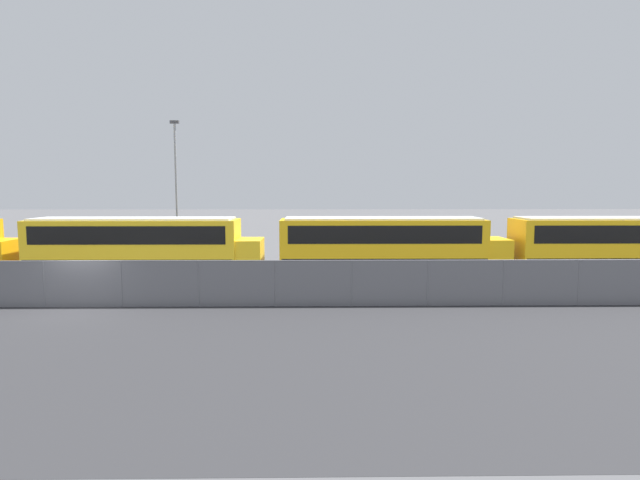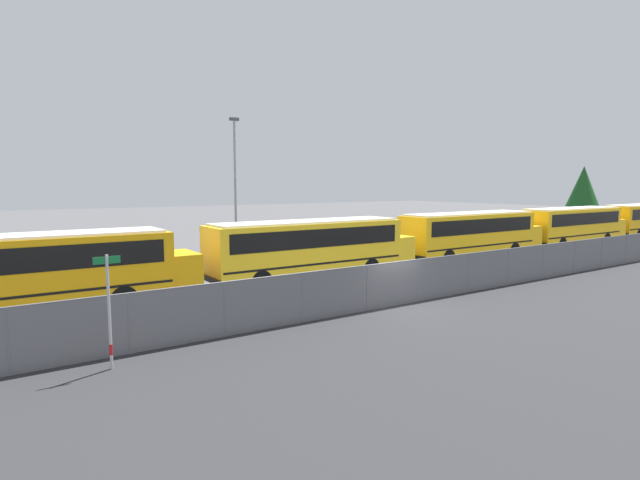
% 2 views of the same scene
% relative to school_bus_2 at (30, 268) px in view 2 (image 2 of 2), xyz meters
% --- Properties ---
extents(ground_plane, '(200.00, 200.00, 0.00)m').
position_rel_school_bus_2_xyz_m(ground_plane, '(12.76, -6.31, -1.93)').
color(ground_plane, '#4C4C4F').
extents(road_strip, '(135.02, 12.00, 0.01)m').
position_rel_school_bus_2_xyz_m(road_strip, '(12.76, -12.31, -1.92)').
color(road_strip, '#2B2B2D').
rests_on(road_strip, ground_plane).
extents(fence, '(101.09, 0.07, 1.88)m').
position_rel_school_bus_2_xyz_m(fence, '(12.76, -6.31, -0.97)').
color(fence, '#9EA0A5').
rests_on(fence, ground_plane).
extents(school_bus_2, '(12.15, 2.54, 3.21)m').
position_rel_school_bus_2_xyz_m(school_bus_2, '(0.00, 0.00, 0.00)').
color(school_bus_2, orange).
rests_on(school_bus_2, ground_plane).
extents(school_bus_3, '(12.15, 2.54, 3.21)m').
position_rel_school_bus_2_xyz_m(school_bus_3, '(12.86, 0.19, 0.00)').
color(school_bus_3, yellow).
rests_on(school_bus_3, ground_plane).
extents(school_bus_4, '(12.15, 2.54, 3.21)m').
position_rel_school_bus_2_xyz_m(school_bus_4, '(25.87, 0.38, 0.00)').
color(school_bus_4, yellow).
rests_on(school_bus_4, ground_plane).
extents(school_bus_5, '(12.15, 2.54, 3.21)m').
position_rel_school_bus_2_xyz_m(school_bus_5, '(38.42, 0.35, 0.00)').
color(school_bus_5, yellow).
rests_on(school_bus_5, ground_plane).
extents(street_sign, '(0.70, 0.09, 3.19)m').
position_rel_school_bus_2_xyz_m(street_sign, '(1.34, -7.30, -0.24)').
color(street_sign, '#B7B7BC').
rests_on(street_sign, ground_plane).
extents(light_pole, '(0.60, 0.24, 9.37)m').
position_rel_school_bus_2_xyz_m(light_pole, '(12.49, 8.79, 3.15)').
color(light_pole, gray).
rests_on(light_pole, ground_plane).
extents(tree_1, '(4.05, 4.05, 7.48)m').
position_rel_school_bus_2_xyz_m(tree_1, '(63.79, 13.28, 2.90)').
color(tree_1, '#51381E').
rests_on(tree_1, ground_plane).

